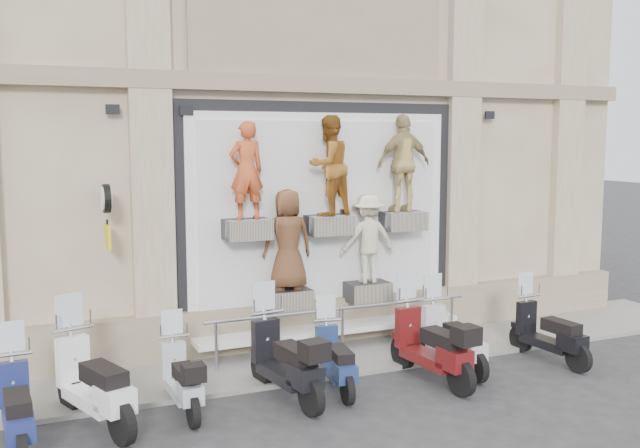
{
  "coord_description": "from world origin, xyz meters",
  "views": [
    {
      "loc": [
        -5.32,
        -9.08,
        3.9
      ],
      "look_at": [
        -0.48,
        1.9,
        2.44
      ],
      "focal_mm": 40.0,
      "sensor_mm": 36.0,
      "label": 1
    }
  ],
  "objects_px": {
    "scooter_c": "(182,366)",
    "scooter_e": "(336,347)",
    "scooter_b": "(93,365)",
    "scooter_f": "(431,331)",
    "scooter_d": "(285,345)",
    "scooter_g": "(452,326)",
    "scooter_a": "(16,392)",
    "guard_rail": "(342,333)",
    "clock_sign_bracket": "(106,208)",
    "scooter_h": "(550,320)"
  },
  "relations": [
    {
      "from": "guard_rail",
      "to": "scooter_e",
      "type": "xyz_separation_m",
      "value": [
        -0.79,
        -1.41,
        0.23
      ]
    },
    {
      "from": "scooter_c",
      "to": "scooter_a",
      "type": "bearing_deg",
      "value": -170.46
    },
    {
      "from": "scooter_a",
      "to": "scooter_d",
      "type": "height_order",
      "value": "scooter_d"
    },
    {
      "from": "guard_rail",
      "to": "scooter_h",
      "type": "relative_size",
      "value": 2.76
    },
    {
      "from": "guard_rail",
      "to": "scooter_a",
      "type": "bearing_deg",
      "value": -162.1
    },
    {
      "from": "clock_sign_bracket",
      "to": "scooter_g",
      "type": "distance_m",
      "value": 5.96
    },
    {
      "from": "guard_rail",
      "to": "scooter_g",
      "type": "relative_size",
      "value": 2.67
    },
    {
      "from": "clock_sign_bracket",
      "to": "scooter_e",
      "type": "xyz_separation_m",
      "value": [
        3.11,
        -1.88,
        -2.11
      ]
    },
    {
      "from": "scooter_a",
      "to": "scooter_g",
      "type": "height_order",
      "value": "scooter_g"
    },
    {
      "from": "scooter_d",
      "to": "scooter_f",
      "type": "bearing_deg",
      "value": -12.87
    },
    {
      "from": "clock_sign_bracket",
      "to": "scooter_a",
      "type": "distance_m",
      "value": 3.33
    },
    {
      "from": "scooter_d",
      "to": "scooter_g",
      "type": "bearing_deg",
      "value": -5.59
    },
    {
      "from": "scooter_f",
      "to": "scooter_g",
      "type": "bearing_deg",
      "value": 22.62
    },
    {
      "from": "scooter_e",
      "to": "scooter_h",
      "type": "xyz_separation_m",
      "value": [
        4.0,
        -0.22,
        0.05
      ]
    },
    {
      "from": "scooter_c",
      "to": "scooter_e",
      "type": "height_order",
      "value": "scooter_e"
    },
    {
      "from": "scooter_g",
      "to": "clock_sign_bracket",
      "type": "bearing_deg",
      "value": 160.98
    },
    {
      "from": "scooter_e",
      "to": "scooter_d",
      "type": "bearing_deg",
      "value": -167.95
    },
    {
      "from": "scooter_a",
      "to": "scooter_c",
      "type": "bearing_deg",
      "value": 7.42
    },
    {
      "from": "guard_rail",
      "to": "scooter_b",
      "type": "distance_m",
      "value": 4.61
    },
    {
      "from": "guard_rail",
      "to": "scooter_d",
      "type": "distance_m",
      "value": 2.24
    },
    {
      "from": "guard_rail",
      "to": "scooter_c",
      "type": "xyz_separation_m",
      "value": [
        -3.17,
        -1.34,
        0.22
      ]
    },
    {
      "from": "scooter_b",
      "to": "scooter_f",
      "type": "distance_m",
      "value": 5.15
    },
    {
      "from": "scooter_e",
      "to": "scooter_h",
      "type": "height_order",
      "value": "scooter_h"
    },
    {
      "from": "scooter_b",
      "to": "scooter_g",
      "type": "relative_size",
      "value": 1.12
    },
    {
      "from": "clock_sign_bracket",
      "to": "scooter_c",
      "type": "relative_size",
      "value": 0.6
    },
    {
      "from": "scooter_c",
      "to": "scooter_d",
      "type": "distance_m",
      "value": 1.54
    },
    {
      "from": "scooter_f",
      "to": "scooter_h",
      "type": "relative_size",
      "value": 1.13
    },
    {
      "from": "scooter_h",
      "to": "scooter_d",
      "type": "bearing_deg",
      "value": 173.6
    },
    {
      "from": "scooter_b",
      "to": "scooter_c",
      "type": "bearing_deg",
      "value": -16.79
    },
    {
      "from": "scooter_b",
      "to": "scooter_h",
      "type": "height_order",
      "value": "scooter_b"
    },
    {
      "from": "scooter_e",
      "to": "scooter_f",
      "type": "relative_size",
      "value": 0.82
    },
    {
      "from": "clock_sign_bracket",
      "to": "scooter_f",
      "type": "height_order",
      "value": "clock_sign_bracket"
    },
    {
      "from": "guard_rail",
      "to": "scooter_f",
      "type": "height_order",
      "value": "scooter_f"
    },
    {
      "from": "scooter_d",
      "to": "scooter_b",
      "type": "bearing_deg",
      "value": 170.26
    },
    {
      "from": "scooter_b",
      "to": "scooter_d",
      "type": "distance_m",
      "value": 2.73
    },
    {
      "from": "scooter_a",
      "to": "scooter_e",
      "type": "relative_size",
      "value": 1.09
    },
    {
      "from": "scooter_g",
      "to": "scooter_c",
      "type": "bearing_deg",
      "value": 179.76
    },
    {
      "from": "scooter_a",
      "to": "scooter_f",
      "type": "xyz_separation_m",
      "value": [
        6.11,
        0.06,
        0.09
      ]
    },
    {
      "from": "guard_rail",
      "to": "scooter_a",
      "type": "xyz_separation_m",
      "value": [
        -5.34,
        -1.73,
        0.29
      ]
    },
    {
      "from": "clock_sign_bracket",
      "to": "scooter_d",
      "type": "height_order",
      "value": "clock_sign_bracket"
    },
    {
      "from": "guard_rail",
      "to": "scooter_f",
      "type": "bearing_deg",
      "value": -65.32
    },
    {
      "from": "scooter_c",
      "to": "scooter_e",
      "type": "xyz_separation_m",
      "value": [
        2.38,
        -0.08,
        0.0
      ]
    },
    {
      "from": "clock_sign_bracket",
      "to": "guard_rail",
      "type": "bearing_deg",
      "value": -6.84
    },
    {
      "from": "clock_sign_bracket",
      "to": "scooter_h",
      "type": "bearing_deg",
      "value": -16.46
    },
    {
      "from": "clock_sign_bracket",
      "to": "scooter_c",
      "type": "bearing_deg",
      "value": -68.01
    },
    {
      "from": "scooter_b",
      "to": "scooter_f",
      "type": "height_order",
      "value": "scooter_b"
    },
    {
      "from": "scooter_d",
      "to": "scooter_g",
      "type": "xyz_separation_m",
      "value": [
        3.05,
        0.13,
        -0.07
      ]
    },
    {
      "from": "guard_rail",
      "to": "scooter_g",
      "type": "xyz_separation_m",
      "value": [
        1.4,
        -1.34,
        0.31
      ]
    },
    {
      "from": "clock_sign_bracket",
      "to": "scooter_a",
      "type": "bearing_deg",
      "value": -123.3
    },
    {
      "from": "scooter_e",
      "to": "scooter_g",
      "type": "height_order",
      "value": "scooter_g"
    }
  ]
}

